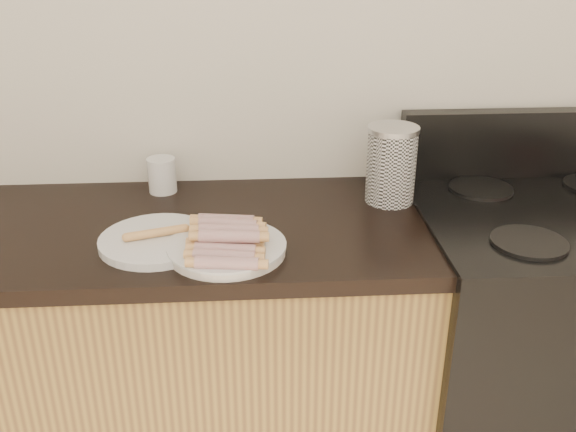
{
  "coord_description": "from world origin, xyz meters",
  "views": [
    {
      "loc": [
        -0.05,
        0.19,
        1.6
      ],
      "look_at": [
        0.04,
        1.62,
        0.95
      ],
      "focal_mm": 40.0,
      "sensor_mm": 36.0,
      "label": 1
    }
  ],
  "objects": [
    {
      "name": "burner_near_left",
      "position": [
        0.61,
        1.51,
        0.92
      ],
      "size": [
        0.18,
        0.18,
        0.01
      ],
      "primitive_type": "cylinder",
      "color": "black",
      "rests_on": "stove"
    },
    {
      "name": "plain_sausages",
      "position": [
        -0.27,
        1.58,
        0.93
      ],
      "size": [
        0.14,
        0.06,
        0.02
      ],
      "rotation": [
        0.0,
        0.0,
        0.3
      ],
      "color": "#B0744B",
      "rests_on": "side_plate"
    },
    {
      "name": "cabinet_base",
      "position": [
        -0.7,
        1.69,
        0.43
      ],
      "size": [
        2.2,
        0.59,
        0.86
      ],
      "primitive_type": "cube",
      "color": "olive",
      "rests_on": "floor"
    },
    {
      "name": "stove_panel",
      "position": [
        0.78,
        1.96,
        1.01
      ],
      "size": [
        0.76,
        0.06,
        0.2
      ],
      "primitive_type": "cube",
      "color": "black",
      "rests_on": "stove"
    },
    {
      "name": "burner_far_left",
      "position": [
        0.61,
        1.84,
        0.92
      ],
      "size": [
        0.18,
        0.18,
        0.01
      ],
      "primitive_type": "cylinder",
      "color": "black",
      "rests_on": "stove"
    },
    {
      "name": "mug",
      "position": [
        -0.3,
        1.92,
        0.95
      ],
      "size": [
        0.1,
        0.1,
        0.1
      ],
      "primitive_type": "cylinder",
      "rotation": [
        0.0,
        0.0,
        -0.22
      ],
      "color": "silver",
      "rests_on": "counter_slab"
    },
    {
      "name": "side_plate",
      "position": [
        -0.27,
        1.58,
        0.91
      ],
      "size": [
        0.3,
        0.3,
        0.02
      ],
      "primitive_type": "cylinder",
      "rotation": [
        0.0,
        0.0,
        0.11
      ],
      "color": "white",
      "rests_on": "counter_slab"
    },
    {
      "name": "hotdog_pile",
      "position": [
        -0.11,
        1.53,
        0.94
      ],
      "size": [
        0.14,
        0.28,
        0.06
      ],
      "rotation": [
        0.0,
        0.0,
        -0.17
      ],
      "color": "maroon",
      "rests_on": "main_plate"
    },
    {
      "name": "canister",
      "position": [
        0.34,
        1.81,
        1.01
      ],
      "size": [
        0.14,
        0.14,
        0.21
      ],
      "rotation": [
        0.0,
        0.0,
        0.07
      ],
      "color": "white",
      "rests_on": "counter_slab"
    },
    {
      "name": "wall_back",
      "position": [
        0.0,
        2.0,
        1.3
      ],
      "size": [
        4.0,
        0.04,
        2.6
      ],
      "primitive_type": "cube",
      "color": "silver",
      "rests_on": "ground"
    },
    {
      "name": "main_plate",
      "position": [
        -0.11,
        1.53,
        0.91
      ],
      "size": [
        0.32,
        0.32,
        0.02
      ],
      "primitive_type": "cylinder",
      "rotation": [
        0.0,
        0.0,
        -0.16
      ],
      "color": "white",
      "rests_on": "counter_slab"
    },
    {
      "name": "stove",
      "position": [
        0.78,
        1.68,
        0.46
      ],
      "size": [
        0.76,
        0.65,
        0.91
      ],
      "color": "black",
      "rests_on": "floor"
    }
  ]
}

